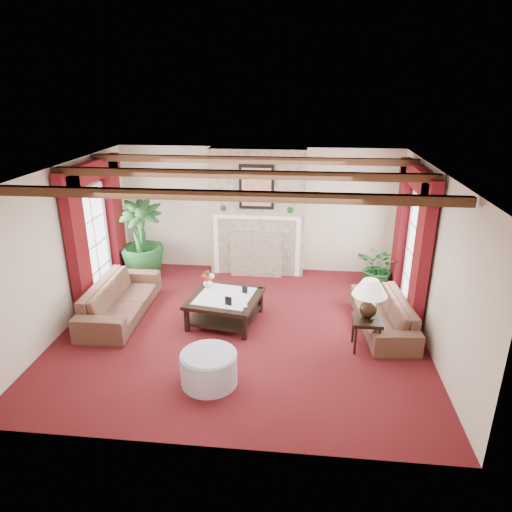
# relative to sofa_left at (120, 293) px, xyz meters

# --- Properties ---
(floor) EXTENTS (6.00, 6.00, 0.00)m
(floor) POSITION_rel_sofa_left_xyz_m (2.23, -0.24, -0.43)
(floor) COLOR #3D0B0A
(floor) RESTS_ON ground
(ceiling) EXTENTS (6.00, 6.00, 0.00)m
(ceiling) POSITION_rel_sofa_left_xyz_m (2.23, -0.24, 2.27)
(ceiling) COLOR white
(ceiling) RESTS_ON floor
(back_wall) EXTENTS (6.00, 0.02, 2.70)m
(back_wall) POSITION_rel_sofa_left_xyz_m (2.23, 2.51, 0.92)
(back_wall) COLOR beige
(back_wall) RESTS_ON ground
(left_wall) EXTENTS (0.02, 5.50, 2.70)m
(left_wall) POSITION_rel_sofa_left_xyz_m (-0.77, -0.24, 0.92)
(left_wall) COLOR beige
(left_wall) RESTS_ON ground
(right_wall) EXTENTS (0.02, 5.50, 2.70)m
(right_wall) POSITION_rel_sofa_left_xyz_m (5.23, -0.24, 0.92)
(right_wall) COLOR beige
(right_wall) RESTS_ON ground
(ceiling_beams) EXTENTS (6.00, 3.00, 0.12)m
(ceiling_beams) POSITION_rel_sofa_left_xyz_m (2.23, -0.24, 2.21)
(ceiling_beams) COLOR #331C10
(ceiling_beams) RESTS_ON ceiling
(fireplace) EXTENTS (2.00, 0.52, 2.70)m
(fireplace) POSITION_rel_sofa_left_xyz_m (2.23, 2.31, 2.27)
(fireplace) COLOR tan
(fireplace) RESTS_ON ground
(french_door_left) EXTENTS (0.10, 1.10, 2.16)m
(french_door_left) POSITION_rel_sofa_left_xyz_m (-0.74, 0.76, 1.70)
(french_door_left) COLOR white
(french_door_left) RESTS_ON ground
(french_door_right) EXTENTS (0.10, 1.10, 2.16)m
(french_door_right) POSITION_rel_sofa_left_xyz_m (5.20, 0.76, 1.70)
(french_door_right) COLOR white
(french_door_right) RESTS_ON ground
(curtains_left) EXTENTS (0.20, 2.40, 2.55)m
(curtains_left) POSITION_rel_sofa_left_xyz_m (-0.63, 0.76, 2.12)
(curtains_left) COLOR #4D0B0A
(curtains_left) RESTS_ON ground
(curtains_right) EXTENTS (0.20, 2.40, 2.55)m
(curtains_right) POSITION_rel_sofa_left_xyz_m (5.09, 0.76, 2.12)
(curtains_right) COLOR #4D0B0A
(curtains_right) RESTS_ON ground
(sofa_left) EXTENTS (2.23, 0.74, 0.86)m
(sofa_left) POSITION_rel_sofa_left_xyz_m (0.00, 0.00, 0.00)
(sofa_left) COLOR #330D1A
(sofa_left) RESTS_ON ground
(sofa_right) EXTENTS (2.04, 0.96, 0.75)m
(sofa_right) POSITION_rel_sofa_left_xyz_m (4.60, 0.00, -0.05)
(sofa_right) COLOR #330D1A
(sofa_right) RESTS_ON ground
(potted_palm) EXTENTS (1.60, 2.05, 0.95)m
(potted_palm) POSITION_rel_sofa_left_xyz_m (-0.19, 1.74, 0.04)
(potted_palm) COLOR black
(potted_palm) RESTS_ON ground
(small_plant) EXTENTS (1.73, 1.74, 0.73)m
(small_plant) POSITION_rel_sofa_left_xyz_m (4.76, 1.62, -0.06)
(small_plant) COLOR black
(small_plant) RESTS_ON ground
(coffee_table) EXTENTS (1.34, 1.34, 0.47)m
(coffee_table) POSITION_rel_sofa_left_xyz_m (1.90, -0.02, -0.19)
(coffee_table) COLOR black
(coffee_table) RESTS_ON ground
(side_table) EXTENTS (0.54, 0.54, 0.52)m
(side_table) POSITION_rel_sofa_left_xyz_m (4.24, -0.67, -0.17)
(side_table) COLOR black
(side_table) RESTS_ON ground
(ottoman) EXTENTS (0.79, 0.79, 0.46)m
(ottoman) POSITION_rel_sofa_left_xyz_m (1.97, -1.79, -0.20)
(ottoman) COLOR #ADA8BE
(ottoman) RESTS_ON ground
(table_lamp) EXTENTS (0.53, 0.53, 0.68)m
(table_lamp) POSITION_rel_sofa_left_xyz_m (4.24, -0.67, 0.43)
(table_lamp) COLOR black
(table_lamp) RESTS_ON side_table
(flower_vase) EXTENTS (0.20, 0.20, 0.17)m
(flower_vase) POSITION_rel_sofa_left_xyz_m (1.53, 0.33, 0.13)
(flower_vase) COLOR silver
(flower_vase) RESTS_ON coffee_table
(book) EXTENTS (0.20, 0.11, 0.27)m
(book) POSITION_rel_sofa_left_xyz_m (2.12, -0.33, 0.18)
(book) COLOR black
(book) RESTS_ON coffee_table
(photo_frame_a) EXTENTS (0.12, 0.06, 0.16)m
(photo_frame_a) POSITION_rel_sofa_left_xyz_m (2.02, -0.35, 0.12)
(photo_frame_a) COLOR black
(photo_frame_a) RESTS_ON coffee_table
(photo_frame_b) EXTENTS (0.10, 0.05, 0.13)m
(photo_frame_b) POSITION_rel_sofa_left_xyz_m (2.23, 0.13, 0.11)
(photo_frame_b) COLOR black
(photo_frame_b) RESTS_ON coffee_table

